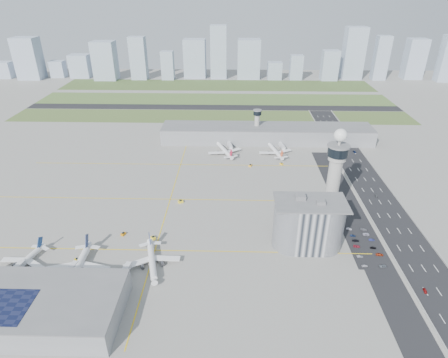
{
  "coord_description": "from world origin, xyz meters",
  "views": [
    {
      "loc": [
        6.49,
        -208.25,
        143.17
      ],
      "look_at": [
        0.0,
        35.0,
        15.0
      ],
      "focal_mm": 30.0,
      "sensor_mm": 36.0,
      "label": 1
    }
  ],
  "objects_px": {
    "airplane_near_c": "(152,258)",
    "car_hw_1": "(376,196)",
    "car_lot_9": "(372,240)",
    "car_lot_11": "(364,229)",
    "car_lot_0": "(365,266)",
    "car_lot_3": "(356,241)",
    "tug_0": "(77,260)",
    "car_lot_6": "(383,266)",
    "car_lot_7": "(380,254)",
    "admin_building": "(308,224)",
    "jet_bridge_near_2": "(119,283)",
    "airplane_near_b": "(76,264)",
    "car_lot_5": "(349,229)",
    "car_lot_4": "(353,235)",
    "tug_1": "(123,234)",
    "jet_bridge_far_1": "(280,144)",
    "jet_bridge_near_0": "(7,281)",
    "tug_3": "(181,201)",
    "car_lot_1": "(360,256)",
    "jet_bridge_near_1": "(63,282)",
    "car_hw_0": "(425,291)",
    "airplane_near_a": "(22,260)",
    "car_lot_8": "(373,248)",
    "airplane_far_b": "(275,149)",
    "car_lot_10": "(366,234)",
    "control_tower": "(335,172)",
    "tug_2": "(153,238)",
    "tug_4": "(250,165)",
    "car_hw_4": "(326,130)",
    "car_lot_2": "(357,246)",
    "car_hw_2": "(355,152)",
    "jet_bridge_far_0": "(229,144)",
    "tug_5": "(282,164)"
  },
  "relations": [
    {
      "from": "tug_3",
      "to": "car_lot_8",
      "type": "bearing_deg",
      "value": -136.57
    },
    {
      "from": "jet_bridge_far_1",
      "to": "tug_1",
      "type": "xyz_separation_m",
      "value": [
        -115.08,
        -147.14,
        -1.94
      ]
    },
    {
      "from": "car_lot_0",
      "to": "tug_0",
      "type": "bearing_deg",
      "value": 85.64
    },
    {
      "from": "jet_bridge_near_1",
      "to": "car_hw_1",
      "type": "height_order",
      "value": "jet_bridge_near_1"
    },
    {
      "from": "control_tower",
      "to": "jet_bridge_far_1",
      "type": "bearing_deg",
      "value": 99.16
    },
    {
      "from": "car_lot_6",
      "to": "car_lot_7",
      "type": "height_order",
      "value": "car_lot_7"
    },
    {
      "from": "airplane_near_a",
      "to": "control_tower",
      "type": "bearing_deg",
      "value": 122.28
    },
    {
      "from": "tug_4",
      "to": "car_lot_9",
      "type": "xyz_separation_m",
      "value": [
        72.1,
        -104.87,
        -0.37
      ]
    },
    {
      "from": "car_lot_9",
      "to": "car_lot_11",
      "type": "xyz_separation_m",
      "value": [
        -1.64,
        10.93,
        0.01
      ]
    },
    {
      "from": "airplane_far_b",
      "to": "jet_bridge_far_1",
      "type": "bearing_deg",
      "value": -35.33
    },
    {
      "from": "admin_building",
      "to": "car_lot_2",
      "type": "distance_m",
      "value": 34.0
    },
    {
      "from": "car_lot_3",
      "to": "car_lot_1",
      "type": "bearing_deg",
      "value": 170.2
    },
    {
      "from": "car_lot_5",
      "to": "car_lot_11",
      "type": "xyz_separation_m",
      "value": [
        9.41,
        -0.49,
        0.01
      ]
    },
    {
      "from": "admin_building",
      "to": "car_lot_3",
      "type": "relative_size",
      "value": 9.97
    },
    {
      "from": "car_lot_5",
      "to": "car_lot_6",
      "type": "relative_size",
      "value": 0.82
    },
    {
      "from": "jet_bridge_near_1",
      "to": "car_lot_3",
      "type": "xyz_separation_m",
      "value": [
        166.63,
        43.15,
        -2.24
      ]
    },
    {
      "from": "airplane_near_c",
      "to": "car_lot_4",
      "type": "relative_size",
      "value": 11.05
    },
    {
      "from": "airplane_near_b",
      "to": "car_lot_3",
      "type": "relative_size",
      "value": 10.05
    },
    {
      "from": "jet_bridge_far_0",
      "to": "tug_5",
      "type": "height_order",
      "value": "jet_bridge_far_0"
    },
    {
      "from": "airplane_near_a",
      "to": "airplane_far_b",
      "type": "xyz_separation_m",
      "value": [
        157.78,
        162.86,
        0.46
      ]
    },
    {
      "from": "control_tower",
      "to": "tug_0",
      "type": "relative_size",
      "value": 21.34
    },
    {
      "from": "airplane_near_c",
      "to": "car_hw_1",
      "type": "height_order",
      "value": "airplane_near_c"
    },
    {
      "from": "tug_1",
      "to": "jet_bridge_far_1",
      "type": "bearing_deg",
      "value": -102.45
    },
    {
      "from": "jet_bridge_near_1",
      "to": "jet_bridge_near_2",
      "type": "bearing_deg",
      "value": -80.0
    },
    {
      "from": "airplane_near_a",
      "to": "car_lot_9",
      "type": "xyz_separation_m",
      "value": [
        205.68,
        29.97,
        -4.21
      ]
    },
    {
      "from": "tug_1",
      "to": "car_lot_2",
      "type": "height_order",
      "value": "tug_1"
    },
    {
      "from": "admin_building",
      "to": "jet_bridge_near_2",
      "type": "distance_m",
      "value": 112.69
    },
    {
      "from": "jet_bridge_near_1",
      "to": "car_lot_11",
      "type": "xyz_separation_m",
      "value": [
        175.24,
        55.17,
        -2.27
      ]
    },
    {
      "from": "jet_bridge_far_0",
      "to": "car_lot_4",
      "type": "bearing_deg",
      "value": 19.34
    },
    {
      "from": "jet_bridge_near_0",
      "to": "car_hw_0",
      "type": "bearing_deg",
      "value": -79.78
    },
    {
      "from": "tug_3",
      "to": "car_lot_10",
      "type": "distance_m",
      "value": 129.17
    },
    {
      "from": "airplane_near_b",
      "to": "car_lot_9",
      "type": "bearing_deg",
      "value": 99.66
    },
    {
      "from": "jet_bridge_far_1",
      "to": "jet_bridge_near_2",
      "type": "bearing_deg",
      "value": -38.55
    },
    {
      "from": "control_tower",
      "to": "car_hw_4",
      "type": "height_order",
      "value": "control_tower"
    },
    {
      "from": "airplane_near_b",
      "to": "airplane_near_c",
      "type": "bearing_deg",
      "value": 98.35
    },
    {
      "from": "car_lot_6",
      "to": "car_lot_7",
      "type": "relative_size",
      "value": 0.99
    },
    {
      "from": "tug_2",
      "to": "car_lot_8",
      "type": "relative_size",
      "value": 0.9
    },
    {
      "from": "airplane_near_b",
      "to": "car_lot_11",
      "type": "relative_size",
      "value": 10.52
    },
    {
      "from": "airplane_far_b",
      "to": "car_lot_10",
      "type": "bearing_deg",
      "value": -174.52
    },
    {
      "from": "jet_bridge_far_0",
      "to": "car_lot_2",
      "type": "xyz_separation_m",
      "value": [
        80.59,
        -155.5,
        -2.3
      ]
    },
    {
      "from": "car_lot_9",
      "to": "car_lot_10",
      "type": "xyz_separation_m",
      "value": [
        -1.62,
        5.83,
        0.01
      ]
    },
    {
      "from": "car_lot_3",
      "to": "car_lot_9",
      "type": "xyz_separation_m",
      "value": [
        10.25,
        1.1,
        -0.04
      ]
    },
    {
      "from": "jet_bridge_near_0",
      "to": "car_lot_5",
      "type": "relative_size",
      "value": 4.01
    },
    {
      "from": "jet_bridge_near_0",
      "to": "car_lot_6",
      "type": "distance_m",
      "value": 206.32
    },
    {
      "from": "airplane_near_b",
      "to": "car_hw_2",
      "type": "bearing_deg",
      "value": 129.09
    },
    {
      "from": "car_lot_0",
      "to": "car_lot_3",
      "type": "distance_m",
      "value": 23.49
    },
    {
      "from": "car_lot_3",
      "to": "car_hw_1",
      "type": "relative_size",
      "value": 1.18
    },
    {
      "from": "tug_3",
      "to": "car_lot_1",
      "type": "distance_m",
      "value": 127.69
    },
    {
      "from": "tug_5",
      "to": "jet_bridge_far_0",
      "type": "bearing_deg",
      "value": 97.56
    },
    {
      "from": "car_lot_5",
      "to": "jet_bridge_near_2",
      "type": "bearing_deg",
      "value": 118.05
    }
  ]
}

